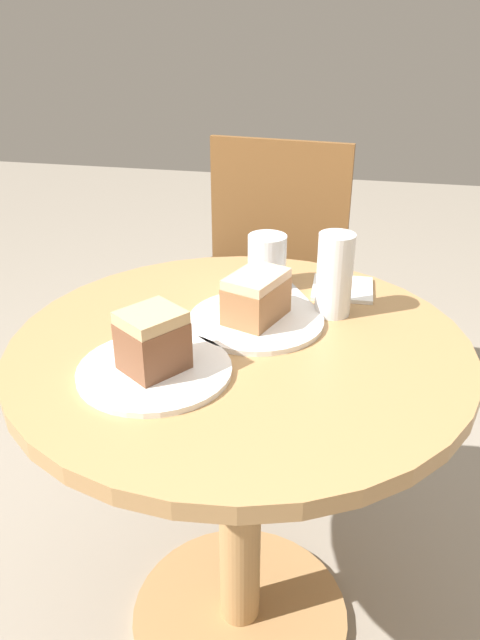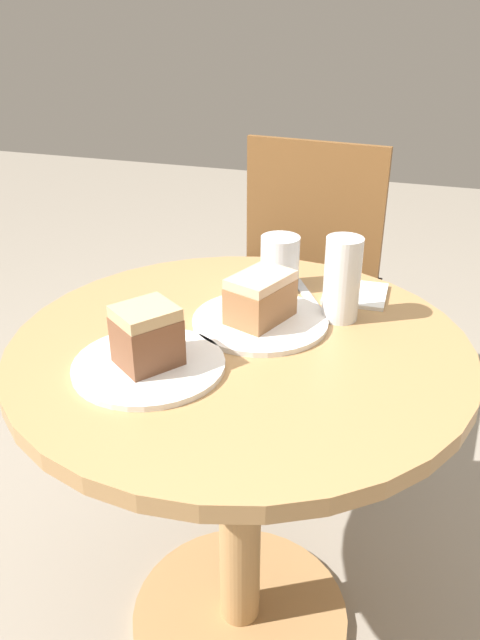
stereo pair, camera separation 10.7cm
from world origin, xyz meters
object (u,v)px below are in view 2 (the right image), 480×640
at_px(chair, 295,282).
at_px(plate_near, 260,321).
at_px(glass_lemonade, 280,265).
at_px(glass_water, 342,282).
at_px(plate_far, 149,365).
at_px(cake_slice_near, 260,297).
at_px(cake_slice_far, 147,336).

relative_size(chair, plate_near, 3.52).
relative_size(chair, glass_lemonade, 7.95).
bearing_deg(glass_water, plate_far, -133.58).
relative_size(plate_near, cake_slice_near, 1.78).
bearing_deg(cake_slice_far, plate_far, 0.00).
bearing_deg(glass_lemonade, glass_water, -34.63).
bearing_deg(chair, plate_far, -85.70).
bearing_deg(plate_far, chair, 88.86).
xyz_separation_m(chair, cake_slice_near, (0.11, -0.76, 0.30)).
bearing_deg(cake_slice_near, chair, 98.08).
height_order(cake_slice_near, cake_slice_far, cake_slice_far).
height_order(plate_far, glass_water, glass_water).
relative_size(plate_far, cake_slice_far, 2.01).
distance_m(plate_near, glass_lemonade, 0.17).
bearing_deg(glass_lemonade, plate_far, -107.57).
bearing_deg(glass_water, cake_slice_far, -133.58).
distance_m(cake_slice_far, glass_lemonade, 0.39).
relative_size(cake_slice_near, cake_slice_far, 1.14).
height_order(plate_far, cake_slice_far, cake_slice_far).
bearing_deg(plate_far, glass_water, 46.42).
height_order(plate_near, cake_slice_far, cake_slice_far).
distance_m(cake_slice_near, cake_slice_far, 0.24).
relative_size(chair, plate_far, 3.55).
bearing_deg(cake_slice_near, cake_slice_far, -121.71).
distance_m(plate_near, plate_far, 0.24).
relative_size(plate_far, glass_lemonade, 2.24).
distance_m(plate_far, cake_slice_near, 0.25).
height_order(cake_slice_near, glass_lemonade, glass_lemonade).
xyz_separation_m(cake_slice_far, glass_lemonade, (0.12, 0.37, -0.01)).
height_order(plate_near, glass_water, glass_water).
height_order(cake_slice_far, glass_lemonade, glass_lemonade).
xyz_separation_m(glass_lemonade, glass_water, (0.14, -0.10, 0.02)).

